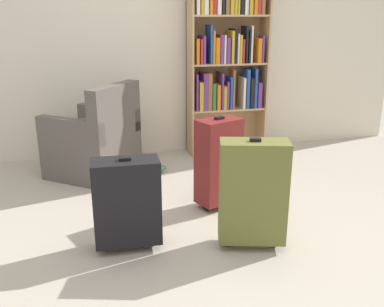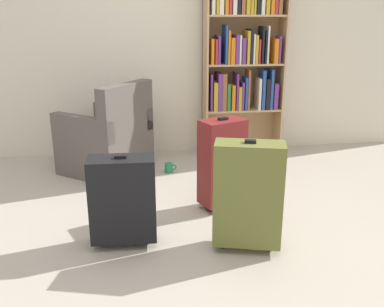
{
  "view_description": "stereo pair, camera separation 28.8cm",
  "coord_description": "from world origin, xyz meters",
  "px_view_note": "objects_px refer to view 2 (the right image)",
  "views": [
    {
      "loc": [
        -0.73,
        -2.61,
        1.52
      ],
      "look_at": [
        -0.06,
        0.28,
        0.55
      ],
      "focal_mm": 40.34,
      "sensor_mm": 36.0,
      "label": 1
    },
    {
      "loc": [
        -0.45,
        -2.67,
        1.52
      ],
      "look_at": [
        -0.06,
        0.28,
        0.55
      ],
      "focal_mm": 40.34,
      "sensor_mm": 36.0,
      "label": 2
    }
  ],
  "objects_px": {
    "armchair": "(108,141)",
    "suitcase_olive": "(248,194)",
    "suitcase_dark_red": "(222,162)",
    "bookshelf": "(243,52)",
    "suitcase_black": "(123,199)",
    "mug": "(169,168)"
  },
  "relations": [
    {
      "from": "bookshelf",
      "to": "suitcase_black",
      "type": "relative_size",
      "value": 3.06
    },
    {
      "from": "bookshelf",
      "to": "mug",
      "type": "bearing_deg",
      "value": -147.3
    },
    {
      "from": "suitcase_black",
      "to": "suitcase_olive",
      "type": "bearing_deg",
      "value": -11.69
    },
    {
      "from": "suitcase_olive",
      "to": "armchair",
      "type": "bearing_deg",
      "value": 120.93
    },
    {
      "from": "suitcase_dark_red",
      "to": "suitcase_black",
      "type": "relative_size",
      "value": 1.17
    },
    {
      "from": "bookshelf",
      "to": "armchair",
      "type": "bearing_deg",
      "value": -163.77
    },
    {
      "from": "armchair",
      "to": "suitcase_olive",
      "type": "xyz_separation_m",
      "value": [
        0.99,
        -1.66,
        0.08
      ]
    },
    {
      "from": "armchair",
      "to": "suitcase_dark_red",
      "type": "distance_m",
      "value": 1.38
    },
    {
      "from": "mug",
      "to": "suitcase_black",
      "type": "relative_size",
      "value": 0.19
    },
    {
      "from": "suitcase_olive",
      "to": "suitcase_black",
      "type": "distance_m",
      "value": 0.83
    },
    {
      "from": "suitcase_olive",
      "to": "suitcase_dark_red",
      "type": "xyz_separation_m",
      "value": [
        -0.04,
        0.66,
        -0.01
      ]
    },
    {
      "from": "suitcase_olive",
      "to": "bookshelf",
      "type": "bearing_deg",
      "value": 77.64
    },
    {
      "from": "armchair",
      "to": "suitcase_dark_red",
      "type": "relative_size",
      "value": 1.3
    },
    {
      "from": "armchair",
      "to": "suitcase_olive",
      "type": "height_order",
      "value": "armchair"
    },
    {
      "from": "bookshelf",
      "to": "suitcase_olive",
      "type": "height_order",
      "value": "bookshelf"
    },
    {
      "from": "armchair",
      "to": "suitcase_black",
      "type": "xyz_separation_m",
      "value": [
        0.18,
        -1.49,
        0.02
      ]
    },
    {
      "from": "bookshelf",
      "to": "armchair",
      "type": "relative_size",
      "value": 2.02
    },
    {
      "from": "bookshelf",
      "to": "suitcase_black",
      "type": "height_order",
      "value": "bookshelf"
    },
    {
      "from": "mug",
      "to": "suitcase_dark_red",
      "type": "height_order",
      "value": "suitcase_dark_red"
    },
    {
      "from": "armchair",
      "to": "mug",
      "type": "relative_size",
      "value": 8.18
    },
    {
      "from": "bookshelf",
      "to": "suitcase_olive",
      "type": "xyz_separation_m",
      "value": [
        -0.46,
        -2.08,
        -0.72
      ]
    },
    {
      "from": "suitcase_black",
      "to": "suitcase_dark_red",
      "type": "bearing_deg",
      "value": 32.61
    }
  ]
}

